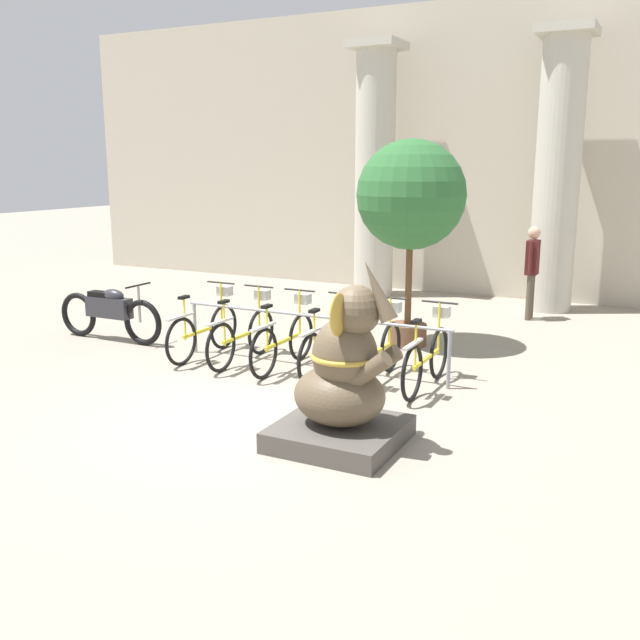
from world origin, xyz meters
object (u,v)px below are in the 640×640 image
(bicycle_2, at_px, (284,339))
(motorcycle, at_px, (110,312))
(bicycle_5, at_px, (427,357))
(person_pedestrian, at_px, (532,264))
(bicycle_1, at_px, (243,334))
(bicycle_4, at_px, (377,350))
(potted_tree, at_px, (411,199))
(bicycle_0, at_px, (205,329))
(elephant_statue, at_px, (344,383))
(bicycle_3, at_px, (330,344))

(bicycle_2, xyz_separation_m, motorcycle, (-3.25, 0.11, 0.06))
(bicycle_5, xyz_separation_m, motorcycle, (-5.28, 0.08, 0.06))
(person_pedestrian, bearing_deg, motorcycle, -140.56)
(bicycle_1, bearing_deg, bicycle_2, -0.66)
(bicycle_4, height_order, person_pedestrian, person_pedestrian)
(person_pedestrian, bearing_deg, potted_tree, -115.51)
(bicycle_2, distance_m, person_pedestrian, 5.35)
(bicycle_0, height_order, motorcycle, bicycle_0)
(bicycle_0, height_order, elephant_statue, elephant_statue)
(bicycle_4, distance_m, elephant_statue, 2.21)
(bicycle_2, distance_m, potted_tree, 2.90)
(bicycle_4, xyz_separation_m, motorcycle, (-4.60, 0.08, 0.06))
(motorcycle, height_order, person_pedestrian, person_pedestrian)
(bicycle_2, distance_m, bicycle_5, 2.03)
(bicycle_0, distance_m, bicycle_2, 1.36)
(bicycle_1, height_order, elephant_statue, elephant_statue)
(bicycle_3, bearing_deg, person_pedestrian, 70.05)
(bicycle_2, height_order, bicycle_4, same)
(bicycle_0, relative_size, bicycle_1, 1.00)
(bicycle_1, relative_size, bicycle_2, 1.00)
(bicycle_3, bearing_deg, bicycle_1, -178.87)
(bicycle_4, xyz_separation_m, elephant_statue, (0.52, -2.13, 0.23))
(bicycle_3, height_order, motorcycle, bicycle_3)
(elephant_statue, bearing_deg, bicycle_3, 119.26)
(motorcycle, relative_size, potted_tree, 0.66)
(bicycle_0, bearing_deg, motorcycle, 177.44)
(person_pedestrian, bearing_deg, elephant_statue, -94.30)
(potted_tree, bearing_deg, bicycle_4, -81.49)
(bicycle_0, distance_m, elephant_statue, 3.87)
(bicycle_3, height_order, elephant_statue, elephant_statue)
(bicycle_2, bearing_deg, bicycle_1, 179.34)
(bicycle_5, bearing_deg, bicycle_0, -179.97)
(bicycle_2, relative_size, person_pedestrian, 1.03)
(potted_tree, bearing_deg, bicycle_2, -118.34)
(bicycle_1, distance_m, bicycle_4, 2.03)
(bicycle_0, xyz_separation_m, bicycle_2, (1.36, -0.03, 0.00))
(bicycle_1, relative_size, bicycle_4, 1.00)
(person_pedestrian, bearing_deg, bicycle_3, -109.95)
(bicycle_0, relative_size, bicycle_4, 1.00)
(bicycle_1, xyz_separation_m, bicycle_3, (1.36, 0.03, 0.00))
(bicycle_5, bearing_deg, person_pedestrian, 85.70)
(person_pedestrian, bearing_deg, bicycle_5, -94.30)
(potted_tree, bearing_deg, bicycle_5, -63.54)
(bicycle_3, relative_size, motorcycle, 0.84)
(bicycle_5, height_order, potted_tree, potted_tree)
(bicycle_1, distance_m, motorcycle, 2.57)
(bicycle_5, height_order, elephant_statue, elephant_statue)
(bicycle_4, relative_size, elephant_statue, 0.90)
(bicycle_0, distance_m, bicycle_5, 3.39)
(bicycle_4, bearing_deg, bicycle_2, -178.56)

